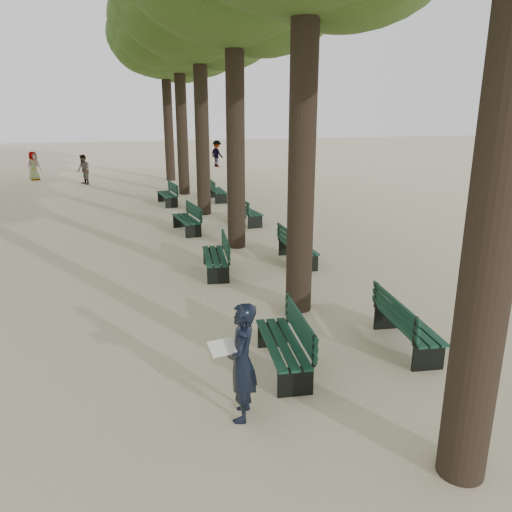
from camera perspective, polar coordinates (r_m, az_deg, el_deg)
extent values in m
plane|color=beige|center=(7.34, 2.33, -15.94)|extent=(120.00, 120.00, 0.00)
cylinder|color=#33261C|center=(5.24, 26.74, 12.79)|extent=(0.52, 0.52, 7.50)
cylinder|color=#33261C|center=(9.53, 5.38, 15.32)|extent=(0.52, 0.52, 7.50)
cylinder|color=#33261C|center=(14.29, -2.39, 15.74)|extent=(0.52, 0.52, 7.50)
cylinder|color=#33261C|center=(19.18, -6.25, 15.85)|extent=(0.52, 0.52, 7.50)
cylinder|color=#33261C|center=(24.11, -8.54, 15.88)|extent=(0.52, 0.52, 7.50)
ellipsoid|color=#31501B|center=(24.40, -8.97, 25.19)|extent=(6.00, 6.00, 4.50)
cylinder|color=#33261C|center=(29.06, -10.05, 15.89)|extent=(0.52, 0.52, 7.50)
ellipsoid|color=#31501B|center=(29.31, -10.47, 23.63)|extent=(6.00, 6.00, 4.50)
cube|color=black|center=(7.95, 2.96, -11.34)|extent=(0.73, 1.85, 0.45)
cube|color=black|center=(7.85, 2.98, -9.89)|extent=(0.75, 1.85, 0.04)
cube|color=black|center=(7.79, 5.04, -7.93)|extent=(0.25, 1.79, 0.40)
cube|color=black|center=(12.39, -4.73, -0.99)|extent=(0.76, 1.85, 0.45)
cube|color=black|center=(12.32, -4.76, 0.01)|extent=(0.78, 1.86, 0.04)
cube|color=black|center=(12.27, -3.48, 1.28)|extent=(0.28, 1.79, 0.40)
cube|color=black|center=(16.65, -7.99, 3.46)|extent=(0.72, 1.85, 0.45)
cube|color=black|center=(16.61, -8.02, 4.22)|extent=(0.74, 1.85, 0.04)
cube|color=black|center=(16.62, -7.12, 5.22)|extent=(0.24, 1.79, 0.40)
cube|color=black|center=(21.67, -10.14, 6.38)|extent=(0.69, 1.84, 0.45)
cube|color=black|center=(21.63, -10.17, 6.97)|extent=(0.71, 1.84, 0.04)
cube|color=black|center=(21.65, -9.47, 7.73)|extent=(0.21, 1.80, 0.40)
cube|color=black|center=(8.98, 16.92, -8.68)|extent=(0.76, 1.85, 0.45)
cube|color=black|center=(8.89, 17.04, -7.36)|extent=(0.78, 1.86, 0.04)
cube|color=black|center=(8.67, 15.51, -5.90)|extent=(0.28, 1.79, 0.40)
cube|color=black|center=(13.23, 4.83, 0.16)|extent=(0.55, 1.81, 0.45)
cube|color=black|center=(13.17, 4.86, 1.10)|extent=(0.57, 1.81, 0.04)
cube|color=black|center=(13.01, 3.73, 2.15)|extent=(0.07, 1.80, 0.40)
cube|color=black|center=(17.78, -0.97, 4.45)|extent=(0.68, 1.84, 0.45)
cube|color=black|center=(17.73, -0.98, 5.16)|extent=(0.70, 1.84, 0.04)
cube|color=black|center=(17.58, -1.84, 5.95)|extent=(0.21, 1.80, 0.40)
cube|color=black|center=(22.38, -4.35, 6.90)|extent=(0.59, 1.82, 0.45)
cube|color=black|center=(22.34, -4.36, 7.47)|extent=(0.61, 1.82, 0.04)
cube|color=black|center=(22.25, -5.10, 8.12)|extent=(0.11, 1.80, 0.40)
imported|color=black|center=(6.55, -1.61, -12.03)|extent=(0.53, 0.72, 1.61)
cube|color=white|center=(6.39, -3.83, -10.38)|extent=(0.37, 0.29, 0.12)
imported|color=#262628|center=(28.66, -19.09, 9.31)|extent=(0.63, 0.83, 1.59)
imported|color=#262628|center=(31.44, -24.06, 9.38)|extent=(0.79, 0.78, 1.62)
imported|color=#262628|center=(35.72, -4.48, 11.59)|extent=(0.81, 1.22, 1.82)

